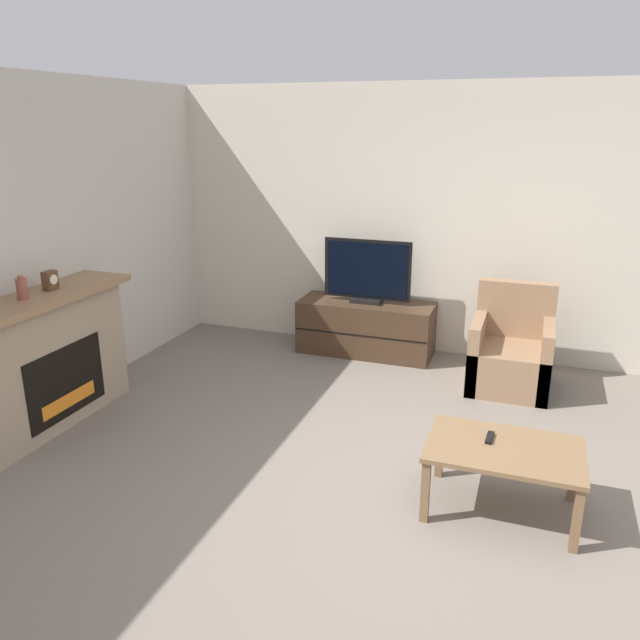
{
  "coord_description": "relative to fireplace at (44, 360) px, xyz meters",
  "views": [
    {
      "loc": [
        0.51,
        -3.31,
        2.33
      ],
      "look_at": [
        -1.05,
        1.05,
        0.85
      ],
      "focal_mm": 35.0,
      "sensor_mm": 36.0,
      "label": 1
    }
  ],
  "objects": [
    {
      "name": "ground_plane",
      "position": [
        3.06,
        -0.25,
        -0.55
      ],
      "size": [
        24.0,
        24.0,
        0.0
      ],
      "primitive_type": "plane",
      "color": "slate"
    },
    {
      "name": "coffee_table",
      "position": [
        3.5,
        -0.0,
        -0.16
      ],
      "size": [
        0.93,
        0.62,
        0.44
      ],
      "color": "brown",
      "rests_on": "ground"
    },
    {
      "name": "tv_stand",
      "position": [
        1.95,
        2.4,
        -0.27
      ],
      "size": [
        1.38,
        0.52,
        0.55
      ],
      "color": "#422D1E",
      "rests_on": "ground"
    },
    {
      "name": "wall_back",
      "position": [
        3.06,
        2.73,
        0.8
      ],
      "size": [
        12.0,
        0.06,
        2.7
      ],
      "color": "beige",
      "rests_on": "ground"
    },
    {
      "name": "tv",
      "position": [
        1.95,
        2.4,
        0.31
      ],
      "size": [
        0.9,
        0.18,
        0.65
      ],
      "color": "black",
      "rests_on": "tv_stand"
    },
    {
      "name": "armchair",
      "position": [
        3.42,
        2.03,
        -0.25
      ],
      "size": [
        0.7,
        0.76,
        0.92
      ],
      "color": "#937051",
      "rests_on": "ground"
    },
    {
      "name": "remote",
      "position": [
        3.4,
        0.07,
        -0.1
      ],
      "size": [
        0.05,
        0.15,
        0.02
      ],
      "rotation": [
        0.0,
        0.0,
        -0.04
      ],
      "color": "black",
      "rests_on": "coffee_table"
    },
    {
      "name": "mantel_clock",
      "position": [
        0.02,
        0.16,
        0.6
      ],
      "size": [
        0.08,
        0.11,
        0.15
      ],
      "color": "brown",
      "rests_on": "fireplace"
    },
    {
      "name": "mantel_vase_centre_left",
      "position": [
        0.02,
        -0.12,
        0.61
      ],
      "size": [
        0.08,
        0.08,
        0.18
      ],
      "color": "#994C3D",
      "rests_on": "fireplace"
    },
    {
      "name": "fireplace",
      "position": [
        0.0,
        0.0,
        0.0
      ],
      "size": [
        0.52,
        1.62,
        1.07
      ],
      "color": "tan",
      "rests_on": "ground"
    }
  ]
}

